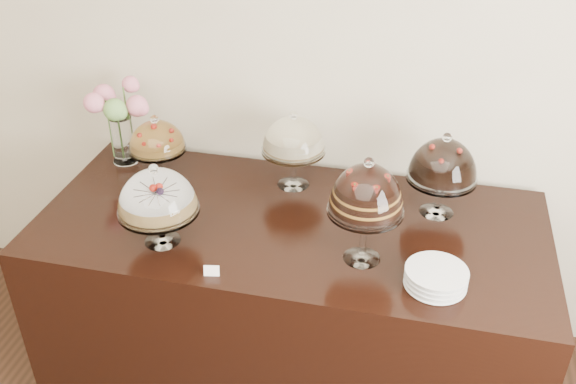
% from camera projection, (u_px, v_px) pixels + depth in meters
% --- Properties ---
extents(wall_back, '(5.00, 0.04, 3.00)m').
position_uv_depth(wall_back, '(300.00, 44.00, 2.93)').
color(wall_back, beige).
rests_on(wall_back, ground).
extents(display_counter, '(2.20, 1.00, 0.90)m').
position_uv_depth(display_counter, '(290.00, 300.00, 3.02)').
color(display_counter, black).
rests_on(display_counter, ground).
extents(cake_stand_sugar_sponge, '(0.33, 0.33, 0.36)m').
position_uv_depth(cake_stand_sugar_sponge, '(157.00, 195.00, 2.54)').
color(cake_stand_sugar_sponge, white).
rests_on(cake_stand_sugar_sponge, display_counter).
extents(cake_stand_choco_layer, '(0.29, 0.29, 0.46)m').
position_uv_depth(cake_stand_choco_layer, '(367.00, 193.00, 2.40)').
color(cake_stand_choco_layer, white).
rests_on(cake_stand_choco_layer, display_counter).
extents(cake_stand_cheesecake, '(0.30, 0.30, 0.38)m').
position_uv_depth(cake_stand_cheesecake, '(294.00, 138.00, 2.91)').
color(cake_stand_cheesecake, white).
rests_on(cake_stand_cheesecake, display_counter).
extents(cake_stand_dark_choco, '(0.30, 0.30, 0.39)m').
position_uv_depth(cake_stand_dark_choco, '(443.00, 163.00, 2.71)').
color(cake_stand_dark_choco, white).
rests_on(cake_stand_dark_choco, display_counter).
extents(cake_stand_fruit_tart, '(0.27, 0.27, 0.32)m').
position_uv_depth(cake_stand_fruit_tart, '(157.00, 139.00, 3.01)').
color(cake_stand_fruit_tart, white).
rests_on(cake_stand_fruit_tart, display_counter).
extents(flower_vase, '(0.29, 0.25, 0.42)m').
position_uv_depth(flower_vase, '(118.00, 115.00, 3.10)').
color(flower_vase, white).
rests_on(flower_vase, display_counter).
extents(plate_stack, '(0.23, 0.23, 0.07)m').
position_uv_depth(plate_stack, '(436.00, 278.00, 2.40)').
color(plate_stack, silver).
rests_on(plate_stack, display_counter).
extents(price_card_left, '(0.06, 0.03, 0.04)m').
position_uv_depth(price_card_left, '(212.00, 271.00, 2.46)').
color(price_card_left, white).
rests_on(price_card_left, display_counter).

